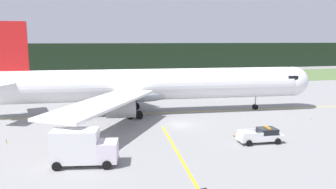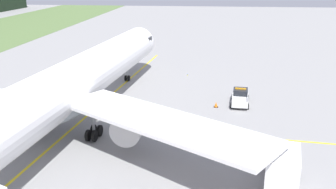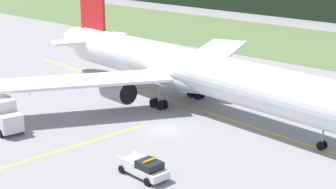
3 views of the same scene
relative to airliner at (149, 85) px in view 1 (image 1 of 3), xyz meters
name	(u,v)px [view 1 (image 1 of 3)]	position (x,y,z in m)	size (l,w,h in m)	color
ground	(180,125)	(2.86, -8.55, -4.83)	(320.00, 320.00, 0.00)	gray
grass_verge	(127,80)	(2.86, 47.53, -4.81)	(320.00, 34.33, 0.04)	#536E3C
distant_tree_line	(116,57)	(2.86, 80.07, 0.77)	(288.00, 6.57, 11.19)	black
taxiway_centerline_main	(154,113)	(0.75, -0.07, -4.82)	(77.96, 0.30, 0.01)	yellow
taxiway_centerline_spur	(187,170)	(-1.42, -24.57, -4.82)	(31.34, 0.30, 0.01)	yellow
airliner	(149,85)	(0.00, 0.00, 0.00)	(58.63, 44.24, 15.21)	white
ops_pickup_truck	(261,135)	(9.93, -19.08, -3.92)	(5.54, 2.67, 1.94)	white
catering_truck	(82,147)	(-11.12, -20.85, -2.92)	(6.71, 3.72, 3.84)	silver
apron_cone	(236,134)	(8.18, -15.91, -4.49)	(0.56, 0.56, 0.70)	black
taxiway_edge_light_east	(311,119)	(23.43, -11.25, -4.63)	(0.12, 0.12, 0.37)	yellow
taxiway_edge_light_west	(6,141)	(-20.04, -11.25, -4.58)	(0.12, 0.12, 0.45)	yellow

